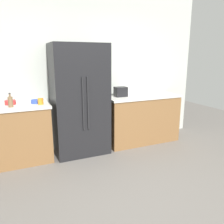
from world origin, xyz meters
TOP-DOWN VIEW (x-y plane):
  - ground_plane at (0.00, 0.00)m, footprint 9.77×9.77m
  - kitchen_back_panel at (0.00, 1.99)m, footprint 4.85×0.10m
  - counter_left at (-1.28, 1.64)m, footprint 1.20×0.62m
  - counter_right at (1.08, 1.64)m, footprint 1.47×0.62m
  - refrigerator at (-0.17, 1.61)m, footprint 0.91×0.65m
  - toaster at (0.65, 1.70)m, footprint 0.22×0.17m
  - bottle_a at (-1.25, 1.53)m, footprint 0.07×0.07m
  - cup_b at (-0.82, 1.55)m, footprint 0.08×0.08m
  - bowl_a at (-0.87, 1.69)m, footprint 0.16×0.16m
  - bowl_b at (-1.25, 1.75)m, footprint 0.17×0.17m

SIDE VIEW (x-z plane):
  - ground_plane at x=0.00m, z-range 0.00..0.00m
  - counter_right at x=1.08m, z-range 0.00..0.93m
  - counter_left at x=-1.28m, z-range 0.00..0.93m
  - refrigerator at x=-0.17m, z-range 0.00..1.87m
  - bowl_a at x=-0.87m, z-range 0.93..0.99m
  - bowl_b at x=-1.25m, z-range 0.93..1.00m
  - cup_b at x=-0.82m, z-range 0.93..1.03m
  - bottle_a at x=-1.25m, z-range 0.91..1.12m
  - toaster at x=0.65m, z-range 0.93..1.11m
  - kitchen_back_panel at x=0.00m, z-range 0.00..3.08m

